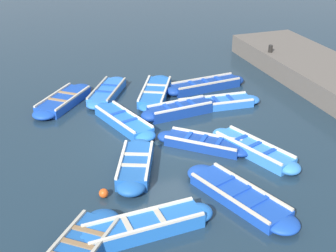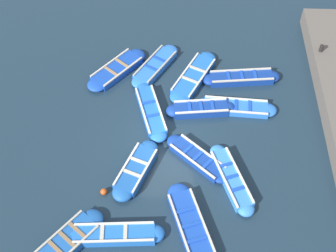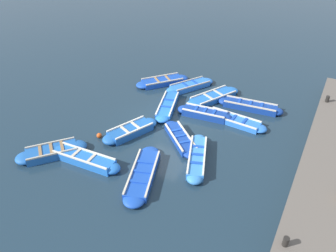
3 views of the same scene
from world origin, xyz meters
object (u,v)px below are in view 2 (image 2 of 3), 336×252
(boat_broadside, at_px, (191,226))
(boat_outer_left, at_px, (114,235))
(bollard_north, at_px, (321,48))
(buoy_orange_near, at_px, (104,192))
(boat_far_corner, at_px, (198,158))
(boat_near_quay, at_px, (117,70))
(boat_end_of_row, at_px, (68,242))
(boat_stern_in, at_px, (155,66))
(boat_centre, at_px, (241,78))
(boat_alongside, at_px, (136,170))
(boat_bow_out, at_px, (201,109))
(boat_mid_row, at_px, (236,108))
(boat_inner_gap, at_px, (231,179))
(boat_outer_right, at_px, (151,111))
(boat_drifting, at_px, (194,77))

(boat_broadside, bearing_deg, boat_outer_left, 9.17)
(bollard_north, bearing_deg, buoy_orange_near, 38.60)
(boat_far_corner, bearing_deg, boat_near_quay, -52.47)
(boat_end_of_row, xyz_separation_m, boat_far_corner, (-4.86, -3.97, -0.04))
(boat_far_corner, xyz_separation_m, buoy_orange_near, (3.79, 1.75, -0.02))
(boat_stern_in, height_order, boat_centre, boat_centre)
(boat_far_corner, bearing_deg, boat_broadside, 85.49)
(boat_alongside, relative_size, boat_bow_out, 1.01)
(boat_near_quay, height_order, boat_mid_row, boat_near_quay)
(boat_near_quay, height_order, buoy_orange_near, boat_near_quay)
(boat_alongside, bearing_deg, buoy_orange_near, 40.68)
(boat_broadside, height_order, bollard_north, bollard_north)
(boat_far_corner, height_order, bollard_north, bollard_north)
(boat_alongside, xyz_separation_m, boat_bow_out, (-2.73, -3.42, 0.01))
(boat_bow_out, relative_size, boat_inner_gap, 0.91)
(boat_near_quay, height_order, boat_broadside, boat_near_quay)
(boat_far_corner, bearing_deg, boat_outer_right, -49.89)
(boat_near_quay, height_order, boat_drifting, boat_near_quay)
(boat_end_of_row, bearing_deg, boat_inner_gap, -154.51)
(boat_near_quay, distance_m, boat_bow_out, 4.80)
(boat_far_corner, bearing_deg, boat_mid_row, -121.45)
(boat_broadside, xyz_separation_m, boat_inner_gap, (-1.63, -2.17, 0.03))
(boat_outer_left, distance_m, boat_bow_out, 7.17)
(boat_centre, height_order, boat_inner_gap, boat_centre)
(boat_mid_row, distance_m, boat_outer_left, 8.21)
(boat_centre, bearing_deg, boat_outer_right, 27.73)
(boat_stern_in, bearing_deg, boat_outer_left, 83.32)
(boat_far_corner, bearing_deg, boat_inner_gap, 144.19)
(boat_drifting, height_order, buoy_orange_near, boat_drifting)
(boat_stern_in, bearing_deg, boat_broadside, 101.94)
(boat_outer_right, bearing_deg, buoy_orange_near, 68.87)
(boat_alongside, relative_size, bollard_north, 9.47)
(boat_stern_in, distance_m, boat_bow_out, 3.60)
(boat_outer_right, distance_m, boat_centre, 4.85)
(boat_end_of_row, height_order, bollard_north, bollard_north)
(boat_outer_right, relative_size, boat_broadside, 0.92)
(boat_end_of_row, distance_m, boat_centre, 11.23)
(boat_outer_right, bearing_deg, boat_inner_gap, 134.88)
(boat_near_quay, bearing_deg, boat_mid_row, 158.64)
(boat_near_quay, xyz_separation_m, boat_end_of_row, (0.89, 9.14, 0.03))
(boat_centre, height_order, buoy_orange_near, boat_centre)
(boat_bow_out, bearing_deg, boat_centre, -133.87)
(boat_near_quay, xyz_separation_m, boat_broadside, (-3.72, 8.33, -0.02))
(boat_broadside, bearing_deg, boat_bow_out, -93.98)
(boat_bow_out, relative_size, buoy_orange_near, 12.07)
(boat_broadside, relative_size, boat_outer_left, 1.05)
(boat_mid_row, xyz_separation_m, boat_inner_gap, (0.40, 3.91, 0.03))
(boat_bow_out, bearing_deg, boat_near_quay, -30.71)
(boat_broadside, height_order, buoy_orange_near, boat_broadside)
(bollard_north, bearing_deg, boat_alongside, 38.30)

